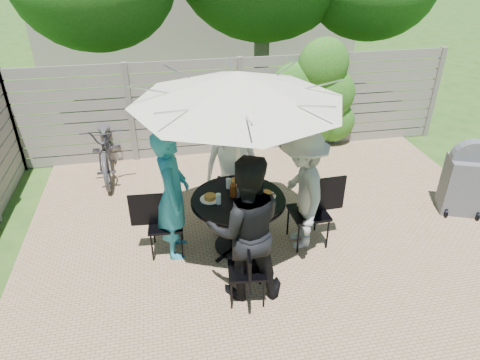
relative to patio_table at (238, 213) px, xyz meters
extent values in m
plane|color=#264C17|center=(0.57, -0.08, -0.55)|extent=(60.00, 60.00, 0.00)
cube|color=#A27F5E|center=(0.57, 0.42, -0.54)|extent=(7.00, 6.00, 0.02)
cube|color=gray|center=(0.57, 2.92, 0.37)|extent=(8.00, 0.10, 1.85)
ellipsoid|color=#1B5613|center=(1.97, 2.77, 0.35)|extent=(1.20, 0.70, 1.80)
cylinder|color=black|center=(0.00, 0.00, 0.22)|extent=(1.30, 1.30, 0.03)
cylinder|color=black|center=(0.00, 0.00, -0.16)|extent=(0.09, 0.09, 0.77)
cylinder|color=black|center=(0.00, 0.00, -0.53)|extent=(0.64, 0.64, 0.04)
cylinder|color=silver|center=(0.00, 0.00, 0.60)|extent=(0.04, 0.04, 2.30)
cone|color=beige|center=(0.00, 0.00, 1.70)|extent=(2.71, 2.71, 0.35)
cube|color=black|center=(0.08, 0.95, -0.10)|extent=(0.49, 0.49, 0.03)
cube|color=black|center=(0.11, 1.16, 0.14)|extent=(0.09, 0.44, 0.45)
imported|color=white|center=(0.07, 0.83, 0.27)|extent=(0.84, 0.59, 1.64)
cube|color=black|center=(-0.95, 0.08, -0.10)|extent=(0.47, 0.47, 0.04)
cube|color=black|center=(-1.17, 0.09, 0.14)|extent=(0.44, 0.06, 0.45)
imported|color=teal|center=(-0.83, 0.07, 0.34)|extent=(0.48, 0.68, 1.77)
cube|color=black|center=(-0.08, -0.95, -0.12)|extent=(0.47, 0.47, 0.03)
cube|color=black|center=(-0.11, -1.16, 0.11)|extent=(0.08, 0.42, 0.43)
imported|color=black|center=(-0.07, -0.83, 0.35)|extent=(0.93, 0.75, 1.80)
cube|color=black|center=(0.95, -0.08, -0.06)|extent=(0.50, 0.50, 0.04)
cube|color=black|center=(1.19, -0.07, 0.20)|extent=(0.48, 0.05, 0.49)
imported|color=#B0B2AD|center=(0.83, -0.07, 0.29)|extent=(0.72, 1.14, 1.69)
cylinder|color=white|center=(0.03, 0.36, 0.25)|extent=(0.26, 0.26, 0.01)
cylinder|color=#A67230|center=(0.03, 0.36, 0.28)|extent=(0.15, 0.15, 0.05)
cylinder|color=white|center=(-0.36, 0.03, 0.25)|extent=(0.26, 0.26, 0.01)
cylinder|color=#A67230|center=(-0.36, 0.03, 0.28)|extent=(0.15, 0.15, 0.05)
cylinder|color=white|center=(-0.03, -0.36, 0.25)|extent=(0.26, 0.26, 0.01)
cylinder|color=#A67230|center=(-0.03, -0.36, 0.28)|extent=(0.15, 0.15, 0.05)
cylinder|color=white|center=(0.36, -0.03, 0.25)|extent=(0.26, 0.26, 0.01)
cylinder|color=#A67230|center=(0.36, -0.03, 0.28)|extent=(0.15, 0.15, 0.05)
cylinder|color=silver|center=(-0.08, 0.27, 0.31)|extent=(0.07, 0.07, 0.14)
cylinder|color=silver|center=(-0.27, -0.08, 0.31)|extent=(0.07, 0.07, 0.14)
cylinder|color=silver|center=(0.27, 0.08, 0.31)|extent=(0.07, 0.07, 0.14)
cylinder|color=#59280C|center=(-0.06, 0.05, 0.32)|extent=(0.09, 0.09, 0.16)
cylinder|color=#C6B293|center=(0.12, 0.21, 0.30)|extent=(0.08, 0.08, 0.12)
imported|color=#333338|center=(-1.87, 2.52, -0.04)|extent=(0.80, 2.00, 1.03)
cube|color=#5A5A5F|center=(3.50, 0.23, -0.11)|extent=(0.70, 0.62, 0.89)
cylinder|color=#5A5A5F|center=(3.50, 0.23, 0.34)|extent=(0.61, 0.38, 0.59)
camera|label=1|loc=(-0.84, -4.56, 3.18)|focal=32.00mm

